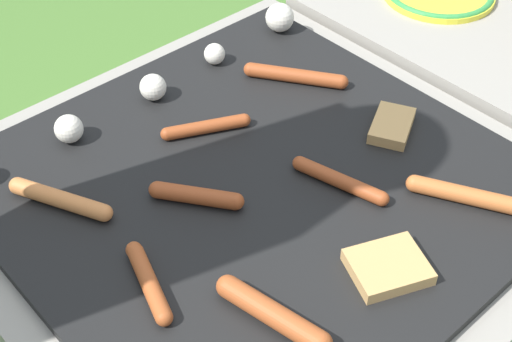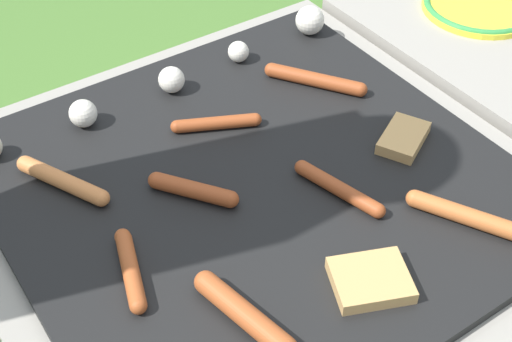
% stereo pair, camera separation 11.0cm
% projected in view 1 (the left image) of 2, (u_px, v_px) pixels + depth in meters
% --- Properties ---
extents(grill, '(0.86, 0.86, 0.45)m').
position_uv_depth(grill, '(256.00, 273.00, 1.27)').
color(grill, gray).
rests_on(grill, ground_plane).
extents(side_ledge, '(0.48, 0.63, 0.45)m').
position_uv_depth(side_ledge, '(452.00, 98.00, 1.65)').
color(side_ledge, gray).
rests_on(side_ledge, ground_plane).
extents(sausage_back_right, '(0.06, 0.17, 0.03)m').
position_uv_depth(sausage_back_right, '(272.00, 314.00, 0.91)').
color(sausage_back_right, '#A34C23').
rests_on(sausage_back_right, grill).
extents(sausage_back_center, '(0.06, 0.16, 0.02)m').
position_uv_depth(sausage_back_center, '(340.00, 181.00, 1.10)').
color(sausage_back_center, '#93421E').
rests_on(sausage_back_center, grill).
extents(sausage_mid_left, '(0.10, 0.13, 0.03)m').
position_uv_depth(sausage_mid_left, '(196.00, 196.00, 1.07)').
color(sausage_mid_left, '#93421E').
rests_on(sausage_mid_left, grill).
extents(sausage_back_left, '(0.09, 0.16, 0.03)m').
position_uv_depth(sausage_back_left, '(60.00, 199.00, 1.07)').
color(sausage_back_left, '#C6753D').
rests_on(sausage_back_left, grill).
extents(sausage_mid_right, '(0.12, 0.17, 0.03)m').
position_uv_depth(sausage_mid_right, '(295.00, 76.00, 1.30)').
color(sausage_mid_right, '#93421E').
rests_on(sausage_mid_right, grill).
extents(sausage_front_center, '(0.10, 0.17, 0.03)m').
position_uv_depth(sausage_front_center, '(468.00, 196.00, 1.07)').
color(sausage_front_center, '#B7602D').
rests_on(sausage_front_center, grill).
extents(sausage_front_left, '(0.06, 0.14, 0.02)m').
position_uv_depth(sausage_front_left, '(149.00, 283.00, 0.95)').
color(sausage_front_left, '#A34C23').
rests_on(sausage_front_left, grill).
extents(sausage_front_right, '(0.14, 0.08, 0.02)m').
position_uv_depth(sausage_front_right, '(206.00, 127.00, 1.19)').
color(sausage_front_right, '#93421E').
rests_on(sausage_front_right, grill).
extents(bread_slice_left, '(0.13, 0.12, 0.02)m').
position_uv_depth(bread_slice_left, '(388.00, 267.00, 0.97)').
color(bread_slice_left, tan).
rests_on(bread_slice_left, grill).
extents(bread_slice_right, '(0.12, 0.10, 0.02)m').
position_uv_depth(bread_slice_right, '(392.00, 126.00, 1.20)').
color(bread_slice_right, tan).
rests_on(bread_slice_right, grill).
extents(mushroom_row, '(0.71, 0.07, 0.06)m').
position_uv_depth(mushroom_row, '(170.00, 75.00, 1.28)').
color(mushroom_row, beige).
rests_on(mushroom_row, grill).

